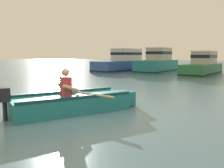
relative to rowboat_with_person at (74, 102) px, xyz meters
The scene contains 5 objects.
ground_plane 0.44m from the rowboat_with_person, 33.79° to the right, with size 120.00×120.00×0.00m, color slate.
rowboat_with_person is the anchor object (origin of this frame).
moored_boat_blue 15.92m from the rowboat_with_person, 110.44° to the left, with size 3.34×6.88×2.08m.
moored_boat_teal 14.74m from the rowboat_with_person, 98.85° to the left, with size 2.56×5.06×2.12m.
moored_boat_green 14.15m from the rowboat_with_person, 84.26° to the left, with size 2.53×5.47×1.81m.
Camera 1 is at (3.60, -4.92, 1.54)m, focal length 38.40 mm.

